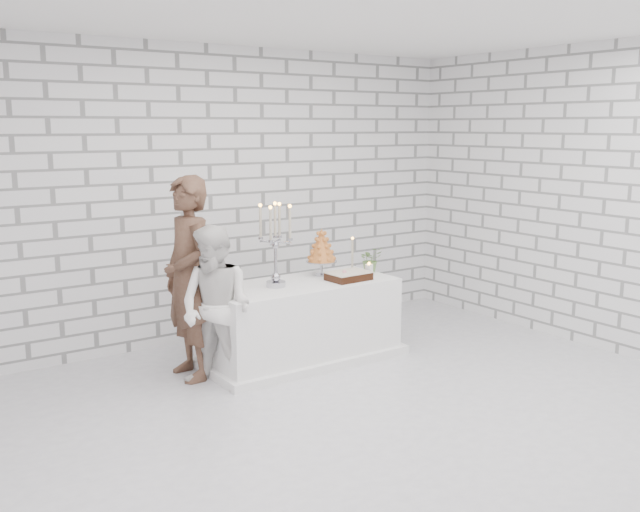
# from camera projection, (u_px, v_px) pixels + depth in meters

# --- Properties ---
(ground) EXTENTS (6.00, 5.00, 0.01)m
(ground) POSITION_uv_depth(u_px,v_px,m) (358.00, 415.00, 5.43)
(ground) COLOR silver
(ground) RESTS_ON ground
(ceiling) EXTENTS (6.00, 5.00, 0.01)m
(ceiling) POSITION_uv_depth(u_px,v_px,m) (362.00, 9.00, 4.88)
(ceiling) COLOR white
(ceiling) RESTS_ON ground
(wall_back) EXTENTS (6.00, 0.01, 3.00)m
(wall_back) POSITION_uv_depth(u_px,v_px,m) (210.00, 195.00, 7.18)
(wall_back) COLOR white
(wall_back) RESTS_ON ground
(wall_right) EXTENTS (0.01, 5.00, 3.00)m
(wall_right) POSITION_uv_depth(u_px,v_px,m) (604.00, 199.00, 6.82)
(wall_right) COLOR white
(wall_right) RESTS_ON ground
(cake_table) EXTENTS (1.80, 0.80, 0.75)m
(cake_table) POSITION_uv_depth(u_px,v_px,m) (301.00, 321.00, 6.66)
(cake_table) COLOR white
(cake_table) RESTS_ON ground
(groom) EXTENTS (0.43, 0.66, 1.79)m
(groom) POSITION_uv_depth(u_px,v_px,m) (188.00, 278.00, 6.10)
(groom) COLOR #4B2F22
(groom) RESTS_ON ground
(bride) EXTENTS (0.78, 0.85, 1.40)m
(bride) POSITION_uv_depth(u_px,v_px,m) (216.00, 309.00, 5.86)
(bride) COLOR white
(bride) RESTS_ON ground
(candelabra) EXTENTS (0.33, 0.33, 0.78)m
(candelabra) POSITION_uv_depth(u_px,v_px,m) (275.00, 245.00, 6.36)
(candelabra) COLOR #A7A6B1
(candelabra) RESTS_ON cake_table
(croquembouche) EXTENTS (0.32, 0.32, 0.47)m
(croquembouche) POSITION_uv_depth(u_px,v_px,m) (322.00, 252.00, 6.87)
(croquembouche) COLOR #B55F24
(croquembouche) RESTS_ON cake_table
(chocolate_cake) EXTENTS (0.40, 0.29, 0.08)m
(chocolate_cake) POSITION_uv_depth(u_px,v_px,m) (349.00, 276.00, 6.70)
(chocolate_cake) COLOR black
(chocolate_cake) RESTS_ON cake_table
(pillar_candle) EXTENTS (0.09, 0.09, 0.12)m
(pillar_candle) POSITION_uv_depth(u_px,v_px,m) (369.00, 270.00, 6.86)
(pillar_candle) COLOR white
(pillar_candle) RESTS_ON cake_table
(extra_taper) EXTENTS (0.07, 0.07, 0.32)m
(extra_taper) POSITION_uv_depth(u_px,v_px,m) (352.00, 255.00, 7.13)
(extra_taper) COLOR #BDB299
(extra_taper) RESTS_ON cake_table
(flowers) EXTENTS (0.26, 0.23, 0.25)m
(flowers) POSITION_uv_depth(u_px,v_px,m) (371.00, 259.00, 7.07)
(flowers) COLOR #537C3D
(flowers) RESTS_ON cake_table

